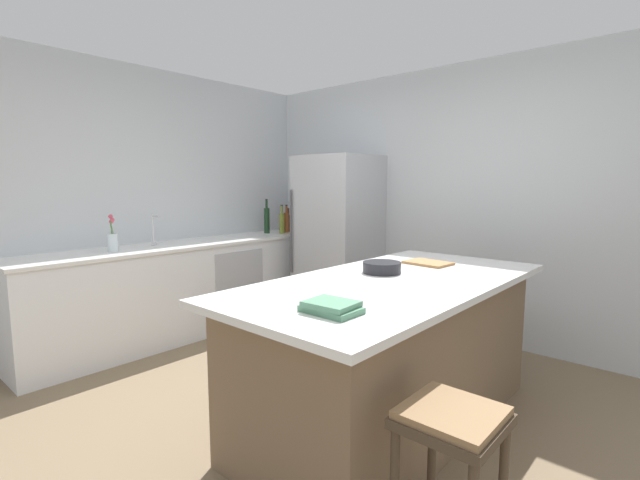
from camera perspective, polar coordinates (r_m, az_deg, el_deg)
ground_plane at (r=2.96m, az=-1.85°, el=-22.86°), size 7.20×7.20×0.00m
wall_rear at (r=4.47m, az=18.35°, el=4.50°), size 6.00×0.10×2.60m
wall_left at (r=4.61m, az=-24.73°, el=4.27°), size 0.10×6.00×2.60m
counter_run_left at (r=4.64m, az=-16.46°, el=-5.88°), size 0.65×3.19×0.91m
kitchen_island at (r=2.85m, az=9.24°, el=-13.90°), size 1.08×2.24×0.91m
refrigerator at (r=4.81m, az=2.33°, el=0.12°), size 0.76×0.74×1.78m
bar_stool at (r=1.90m, az=16.49°, el=-23.28°), size 0.36×0.36×0.65m
sink_faucet at (r=4.43m, az=-20.60°, el=1.33°), size 0.15×0.05×0.30m
flower_vase at (r=4.17m, az=-25.12°, el=-0.01°), size 0.09×0.09×0.32m
hot_sauce_bottle at (r=5.45m, az=-3.05°, el=2.06°), size 0.05×0.05×0.22m
syrup_bottle at (r=5.41m, az=-4.12°, el=2.29°), size 0.06×0.06×0.29m
vinegar_bottle at (r=5.29m, az=-4.33°, el=2.37°), size 0.06×0.06×0.33m
olive_oil_bottle at (r=5.21m, az=-4.93°, el=2.28°), size 0.06×0.06×0.33m
wine_bottle at (r=5.25m, az=-6.85°, el=2.61°), size 0.06×0.06×0.40m
cookbook_stack at (r=2.00m, az=1.44°, el=-8.61°), size 0.26×0.19×0.05m
mixing_bowl at (r=2.90m, az=7.96°, el=-3.51°), size 0.25×0.25×0.07m
cutting_board at (r=3.28m, az=13.71°, el=-2.88°), size 0.32×0.25×0.02m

